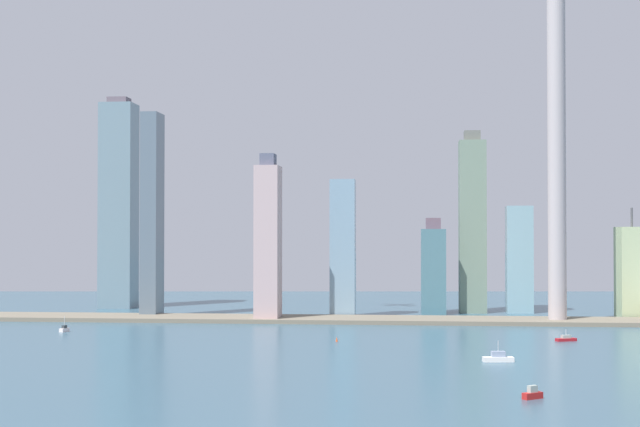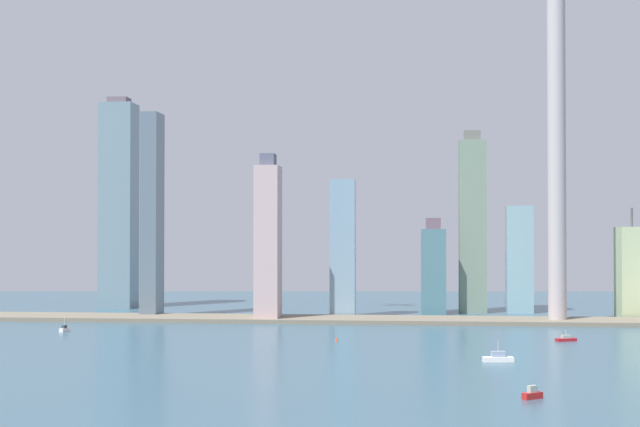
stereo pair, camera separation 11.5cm
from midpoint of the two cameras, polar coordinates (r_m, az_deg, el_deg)
The scene contains 15 objects.
waterfront_pier at distance 664.09m, azimuth -0.37°, elevation -6.29°, with size 688.56×46.15×2.81m, color #766C5A.
observation_tower at distance 677.10m, azimuth 13.83°, elevation 9.87°, with size 45.74×45.74×371.08m.
skyscraper_0 at distance 692.46m, azimuth 1.37°, elevation -2.08°, with size 17.90×17.12×99.30m.
skyscraper_1 at distance 727.48m, azimuth 6.74°, elevation -3.30°, with size 18.38×26.27×72.02m.
skyscraper_2 at distance 714.29m, azimuth 18.03°, elevation -3.37°, with size 19.83×27.53×78.63m.
skyscraper_3 at distance 747.79m, azimuth 11.74°, elevation -2.68°, with size 19.79×16.65×81.40m.
skyscraper_4 at distance 660.85m, azimuth -3.10°, elevation -1.66°, with size 16.36×23.76×115.17m.
skyscraper_5 at distance 798.92m, azimuth -11.85°, elevation 0.53°, with size 26.76×25.71×171.23m.
skyscraper_6 at distance 705.73m, azimuth -9.92°, elevation -0.08°, with size 12.01×23.19×147.73m.
skyscraper_7 at distance 745.68m, azimuth 9.03°, elevation -0.66°, with size 20.20×24.36×139.06m.
boat_0 at distance 464.75m, azimuth 10.53°, elevation -8.42°, with size 14.86×6.67×9.84m.
boat_3 at distance 364.73m, azimuth 12.49°, elevation -10.41°, with size 8.12×7.09×4.90m.
boat_4 at distance 560.10m, azimuth 14.39°, elevation -7.22°, with size 12.41×8.18×6.60m.
boat_5 at distance 613.31m, azimuth -14.92°, elevation -6.65°, with size 4.36×7.68×9.84m.
channel_buoy_1 at distance 541.07m, azimuth 1.00°, elevation -7.46°, with size 1.29×1.29×2.54m, color #E54C19.
Camera 2 is at (68.47, -180.22, 60.42)m, focal length 53.95 mm.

